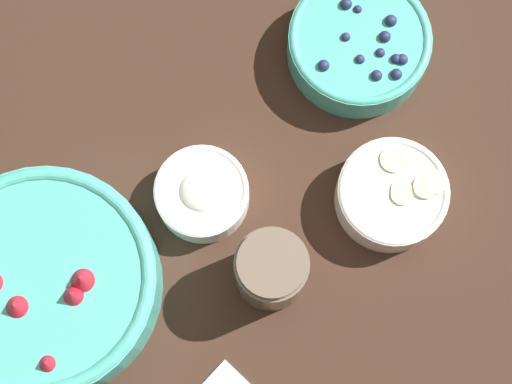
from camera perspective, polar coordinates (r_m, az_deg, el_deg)
ground_plane at (r=1.06m, az=-2.40°, el=-1.21°), size 4.00×4.00×0.00m
bowl_strawberries at (r=1.03m, az=-13.93°, el=-5.88°), size 0.27×0.27×0.09m
bowl_blueberries at (r=1.11m, az=6.88°, el=9.78°), size 0.18×0.18×0.06m
bowl_bananas at (r=1.05m, az=9.06°, el=-0.15°), size 0.13×0.13×0.05m
bowl_cream at (r=1.04m, az=-3.62°, el=-0.10°), size 0.11×0.11×0.05m
jar_chocolate at (r=1.00m, az=1.01°, el=-5.25°), size 0.09×0.09×0.11m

